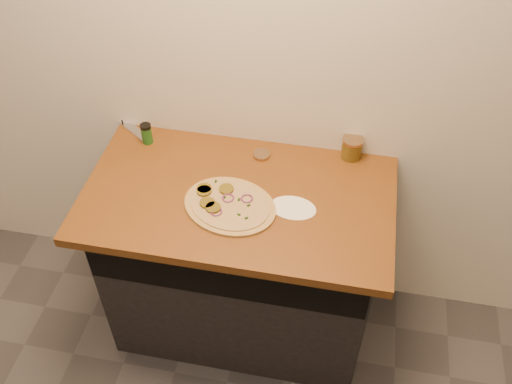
% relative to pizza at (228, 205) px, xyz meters
% --- Properties ---
extents(cabinet, '(1.10, 0.60, 0.86)m').
position_rel_pizza_xyz_m(cabinet, '(0.02, 0.10, -0.48)').
color(cabinet, black).
rests_on(cabinet, ground).
extents(countertop, '(1.20, 0.70, 0.04)m').
position_rel_pizza_xyz_m(countertop, '(0.02, 0.07, -0.03)').
color(countertop, brown).
rests_on(countertop, cabinet).
extents(pizza, '(0.44, 0.44, 0.02)m').
position_rel_pizza_xyz_m(pizza, '(0.00, 0.00, 0.00)').
color(pizza, tan).
rests_on(pizza, countertop).
extents(chefs_knife, '(0.27, 0.20, 0.02)m').
position_rel_pizza_xyz_m(chefs_knife, '(-0.55, 0.40, -0.00)').
color(chefs_knife, '#B7BAC1').
rests_on(chefs_knife, countertop).
extents(mason_jar_lid, '(0.09, 0.09, 0.02)m').
position_rel_pizza_xyz_m(mason_jar_lid, '(0.07, 0.30, -0.00)').
color(mason_jar_lid, tan).
rests_on(mason_jar_lid, countertop).
extents(salsa_jar, '(0.09, 0.09, 0.09)m').
position_rel_pizza_xyz_m(salsa_jar, '(0.43, 0.37, 0.04)').
color(salsa_jar, maroon).
rests_on(salsa_jar, countertop).
extents(spice_shaker, '(0.05, 0.05, 0.09)m').
position_rel_pizza_xyz_m(spice_shaker, '(-0.42, 0.30, 0.04)').
color(spice_shaker, '#1E581C').
rests_on(spice_shaker, countertop).
extents(flour_spill, '(0.19, 0.19, 0.00)m').
position_rel_pizza_xyz_m(flour_spill, '(0.24, 0.04, -0.01)').
color(flour_spill, white).
rests_on(flour_spill, countertop).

